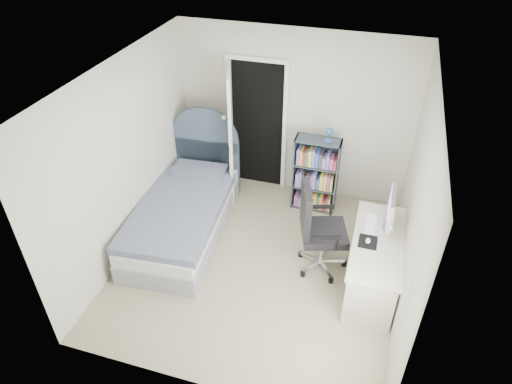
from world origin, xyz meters
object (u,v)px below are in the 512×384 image
(bed, at_px, (185,211))
(floor_lamp, at_px, (224,162))
(bookcase, at_px, (315,176))
(nightstand, at_px, (197,158))
(office_chair, at_px, (317,226))
(desk, at_px, (374,261))

(bed, bearing_deg, floor_lamp, 77.91)
(bed, height_order, bookcase, bed)
(nightstand, distance_m, bookcase, 1.95)
(nightstand, xyz_separation_m, floor_lamp, (0.54, -0.20, 0.14))
(bed, height_order, office_chair, bed)
(nightstand, height_order, bookcase, bookcase)
(bed, distance_m, floor_lamp, 1.06)
(desk, bearing_deg, bed, 173.08)
(bed, xyz_separation_m, desk, (2.58, -0.31, 0.07))
(floor_lamp, bearing_deg, bed, -102.09)
(office_chair, bearing_deg, floor_lamp, 142.99)
(bookcase, bearing_deg, bed, -147.52)
(bed, relative_size, bookcase, 1.73)
(floor_lamp, height_order, desk, floor_lamp)
(bed, distance_m, nightstand, 1.25)
(floor_lamp, xyz_separation_m, desk, (2.36, -1.32, -0.16))
(office_chair, bearing_deg, bookcase, 100.78)
(desk, relative_size, office_chair, 1.18)
(bed, distance_m, bookcase, 1.92)
(bookcase, xyz_separation_m, desk, (0.97, -1.34, -0.15))
(floor_lamp, distance_m, office_chair, 2.04)
(bed, height_order, floor_lamp, bed)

